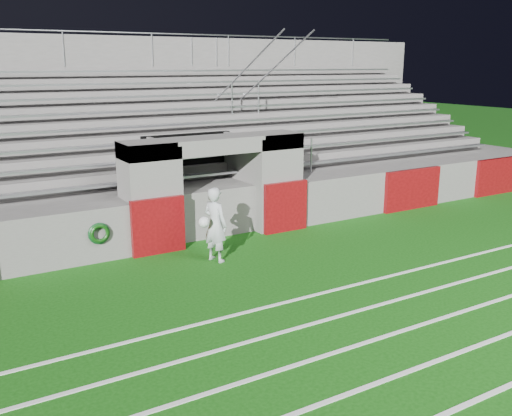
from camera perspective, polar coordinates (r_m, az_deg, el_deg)
ground at (r=12.12m, az=3.59°, el=-6.98°), size 90.00×90.00×0.00m
field_markings at (r=8.89m, az=22.93°, el=-16.51°), size 28.00×8.09×0.01m
stadium_structure at (r=18.64m, az=-10.36°, el=5.11°), size 26.00×8.48×5.42m
goalkeeper_with_ball at (r=12.87m, az=-4.13°, el=-1.65°), size 0.77×0.73×1.72m
hose_coil at (r=13.16m, az=-15.40°, el=-2.47°), size 0.50×0.14×0.50m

